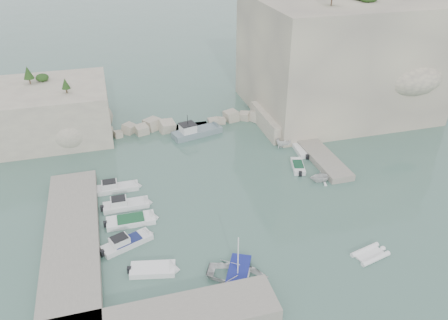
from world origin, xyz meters
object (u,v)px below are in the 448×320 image
object	(u,v)px
inflatable_dinghy	(370,256)
tender_east_b	(298,168)
work_boat	(197,135)
motorboat_e	(153,272)
motorboat_a	(117,190)
motorboat_d	(128,245)
rowboat	(238,278)
tender_east_a	(320,181)
motorboat_c	(131,223)
tender_east_d	(288,145)
motorboat_b	(126,207)
tender_east_c	(301,150)

from	to	relation	value
inflatable_dinghy	tender_east_b	distance (m)	16.48
work_boat	motorboat_e	bearing A→B (deg)	-125.09
motorboat_e	tender_east_b	size ratio (longest dim) A/B	1.07
motorboat_a	motorboat_d	bearing A→B (deg)	-88.09
motorboat_a	inflatable_dinghy	world-z (taller)	motorboat_a
rowboat	work_boat	distance (m)	28.33
tender_east_a	motorboat_c	bearing A→B (deg)	97.83
inflatable_dinghy	work_boat	xyz separation A→B (m)	(-9.99, 28.86, 0.00)
tender_east_d	motorboat_b	bearing A→B (deg)	92.28
motorboat_d	tender_east_b	xyz separation A→B (m)	(21.66, 8.86, 0.00)
tender_east_a	tender_east_b	xyz separation A→B (m)	(-1.37, 3.48, 0.00)
motorboat_d	tender_east_d	xyz separation A→B (m)	(22.90, 14.99, 0.00)
tender_east_b	tender_east_c	bearing A→B (deg)	-13.21
tender_east_b	tender_east_c	xyz separation A→B (m)	(2.26, 4.11, 0.00)
motorboat_e	work_boat	bearing A→B (deg)	81.15
motorboat_d	tender_east_a	world-z (taller)	tender_east_a
tender_east_d	work_boat	xyz separation A→B (m)	(-11.29, 6.26, 0.00)
motorboat_a	tender_east_b	xyz separation A→B (m)	(22.03, -1.05, 0.00)
work_boat	tender_east_b	bearing A→B (deg)	-65.09
motorboat_d	rowboat	xyz separation A→B (m)	(8.91, -6.96, 0.00)
tender_east_a	tender_east_c	size ratio (longest dim) A/B	0.57
motorboat_a	tender_east_d	bearing A→B (deg)	12.12
tender_east_b	tender_east_c	size ratio (longest dim) A/B	0.80
motorboat_e	tender_east_c	size ratio (longest dim) A/B	0.86
motorboat_d	tender_east_b	distance (m)	23.41
motorboat_b	rowboat	xyz separation A→B (m)	(8.50, -13.22, 0.00)
motorboat_e	inflatable_dinghy	xyz separation A→B (m)	(19.72, -3.39, 0.00)
motorboat_a	tender_east_a	xyz separation A→B (m)	(23.40, -4.53, 0.00)
tender_east_c	work_boat	bearing A→B (deg)	60.89
motorboat_c	tender_east_b	world-z (taller)	same
motorboat_b	work_boat	bearing A→B (deg)	52.95
motorboat_d	tender_east_c	world-z (taller)	motorboat_d
motorboat_a	tender_east_c	distance (m)	24.48
motorboat_a	motorboat_d	xyz separation A→B (m)	(0.36, -9.91, 0.00)
motorboat_c	tender_east_c	xyz separation A→B (m)	(23.28, 9.57, 0.00)
tender_east_c	tender_east_d	size ratio (longest dim) A/B	1.25
motorboat_a	tender_east_b	world-z (taller)	motorboat_a
motorboat_c	tender_east_a	bearing A→B (deg)	5.17
inflatable_dinghy	tender_east_a	xyz separation A→B (m)	(1.44, 13.00, 0.00)
tender_east_d	motorboat_a	bearing A→B (deg)	83.38
motorboat_e	tender_east_c	world-z (taller)	same
motorboat_b	tender_east_b	distance (m)	21.42
motorboat_a	work_boat	distance (m)	16.48
motorboat_b	inflatable_dinghy	xyz separation A→B (m)	(21.19, -13.87, 0.00)
motorboat_e	tender_east_d	bearing A→B (deg)	54.48
motorboat_e	motorboat_d	bearing A→B (deg)	125.96
motorboat_e	tender_east_d	distance (m)	28.48
rowboat	tender_east_a	size ratio (longest dim) A/B	1.85
rowboat	motorboat_e	bearing A→B (deg)	95.03
motorboat_b	motorboat_c	size ratio (longest dim) A/B	0.99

